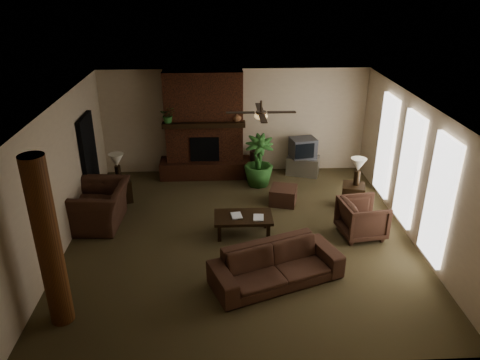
{
  "coord_description": "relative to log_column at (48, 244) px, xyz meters",
  "views": [
    {
      "loc": [
        -0.41,
        -8.29,
        5.05
      ],
      "look_at": [
        0.0,
        0.4,
        1.1
      ],
      "focal_mm": 34.48,
      "sensor_mm": 36.0,
      "label": 1
    }
  ],
  "objects": [
    {
      "name": "doorway",
      "position": [
        -0.49,
        4.2,
        -0.35
      ],
      "size": [
        0.1,
        1.0,
        2.1
      ],
      "primitive_type": "cube",
      "color": "black",
      "rests_on": "ground"
    },
    {
      "name": "mantel_vase",
      "position": [
        3.0,
        5.42,
        0.27
      ],
      "size": [
        0.24,
        0.25,
        0.22
      ],
      "primitive_type": "imported",
      "rotation": [
        0.0,
        0.0,
        -0.08
      ],
      "color": "brown",
      "rests_on": "fireplace"
    },
    {
      "name": "coffee_table",
      "position": [
        3.0,
        2.47,
        -1.03
      ],
      "size": [
        1.2,
        0.7,
        0.43
      ],
      "color": "black",
      "rests_on": "ground"
    },
    {
      "name": "book_b",
      "position": [
        3.2,
        2.38,
        -0.82
      ],
      "size": [
        0.21,
        0.04,
        0.29
      ],
      "primitive_type": "imported",
      "rotation": [
        0.0,
        0.0,
        -0.09
      ],
      "color": "#999999",
      "rests_on": "coffee_table"
    },
    {
      "name": "tv_stand",
      "position": [
        4.79,
        5.55,
        -1.15
      ],
      "size": [
        0.96,
        0.74,
        0.5
      ],
      "primitive_type": "cube",
      "rotation": [
        0.0,
        0.0,
        -0.32
      ],
      "color": "#AFAFB1",
      "rests_on": "ground"
    },
    {
      "name": "sofa",
      "position": [
        3.5,
        0.83,
        -0.95
      ],
      "size": [
        2.4,
        1.46,
        0.9
      ],
      "primitive_type": "imported",
      "rotation": [
        0.0,
        0.0,
        0.37
      ],
      "color": "#452A1D",
      "rests_on": "ground"
    },
    {
      "name": "side_table_left",
      "position": [
        0.14,
        4.16,
        -1.12
      ],
      "size": [
        0.63,
        0.63,
        0.55
      ],
      "primitive_type": "cube",
      "rotation": [
        0.0,
        0.0,
        0.33
      ],
      "color": "black",
      "rests_on": "ground"
    },
    {
      "name": "armchair_left",
      "position": [
        -0.11,
        3.04,
        -0.8
      ],
      "size": [
        0.96,
        1.42,
        1.2
      ],
      "primitive_type": "imported",
      "rotation": [
        0.0,
        0.0,
        -1.62
      ],
      "color": "#452A1D",
      "rests_on": "ground"
    },
    {
      "name": "ceiling_fan",
      "position": [
        3.35,
        2.7,
        1.13
      ],
      "size": [
        1.35,
        1.35,
        0.37
      ],
      "color": "#302315",
      "rests_on": "ceiling"
    },
    {
      "name": "tv",
      "position": [
        4.76,
        5.54,
        -0.64
      ],
      "size": [
        0.74,
        0.64,
        0.52
      ],
      "color": "#3D3D3F",
      "rests_on": "tv_stand"
    },
    {
      "name": "fireplace",
      "position": [
        2.15,
        5.62,
        -0.24
      ],
      "size": [
        2.4,
        0.7,
        2.8
      ],
      "color": "#522715",
      "rests_on": "ground"
    },
    {
      "name": "lamp_left",
      "position": [
        0.14,
        4.17,
        -0.4
      ],
      "size": [
        0.45,
        0.45,
        0.65
      ],
      "color": "#302315",
      "rests_on": "side_table_left"
    },
    {
      "name": "lamp_right",
      "position": [
        5.68,
        3.62,
        -0.4
      ],
      "size": [
        0.41,
        0.41,
        0.65
      ],
      "color": "#302315",
      "rests_on": "side_table_right"
    },
    {
      "name": "room_shell",
      "position": [
        2.95,
        2.4,
        0.0
      ],
      "size": [
        7.0,
        7.0,
        7.0
      ],
      "color": "#4E4127",
      "rests_on": "ground"
    },
    {
      "name": "book_a",
      "position": [
        2.75,
        2.45,
        -0.83
      ],
      "size": [
        0.22,
        0.06,
        0.29
      ],
      "primitive_type": "imported",
      "rotation": [
        0.0,
        0.0,
        0.14
      ],
      "color": "#999999",
      "rests_on": "coffee_table"
    },
    {
      "name": "windows",
      "position": [
        6.4,
        2.6,
        -0.05
      ],
      "size": [
        0.08,
        3.65,
        2.35
      ],
      "color": "white",
      "rests_on": "ground"
    },
    {
      "name": "log_column",
      "position": [
        0.0,
        0.0,
        0.0
      ],
      "size": [
        0.36,
        0.36,
        2.8
      ],
      "primitive_type": "cylinder",
      "color": "#5C3317",
      "rests_on": "ground"
    },
    {
      "name": "floor_plant",
      "position": [
        3.52,
        4.91,
        -1.03
      ],
      "size": [
        0.8,
        1.35,
        0.74
      ],
      "primitive_type": "imported",
      "rotation": [
        0.0,
        0.0,
        0.05
      ],
      "color": "#2F6127",
      "rests_on": "ground"
    },
    {
      "name": "armchair_right",
      "position": [
        5.46,
        2.31,
        -0.96
      ],
      "size": [
        0.92,
        0.96,
        0.88
      ],
      "primitive_type": "imported",
      "rotation": [
        0.0,
        0.0,
        1.72
      ],
      "color": "#452A1D",
      "rests_on": "ground"
    },
    {
      "name": "ottoman",
      "position": [
        4.03,
        3.85,
        -1.2
      ],
      "size": [
        0.74,
        0.74,
        0.4
      ],
      "primitive_type": "cube",
      "rotation": [
        0.0,
        0.0,
        -0.27
      ],
      "color": "#452A1D",
      "rests_on": "ground"
    },
    {
      "name": "mantel_plant",
      "position": [
        1.27,
        5.37,
        0.32
      ],
      "size": [
        0.39,
        0.43,
        0.33
      ],
      "primitive_type": "imported",
      "rotation": [
        0.0,
        0.0,
        0.02
      ],
      "color": "#2F6127",
      "rests_on": "fireplace"
    },
    {
      "name": "side_table_right",
      "position": [
        5.63,
        3.61,
        -1.12
      ],
      "size": [
        0.62,
        0.62,
        0.55
      ],
      "primitive_type": "cube",
      "rotation": [
        0.0,
        0.0,
        -0.27
      ],
      "color": "black",
      "rests_on": "ground"
    },
    {
      "name": "floor_vase",
      "position": [
        3.51,
        5.55,
        -0.97
      ],
      "size": [
        0.34,
        0.34,
        0.77
      ],
      "color": "black",
      "rests_on": "ground"
    }
  ]
}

